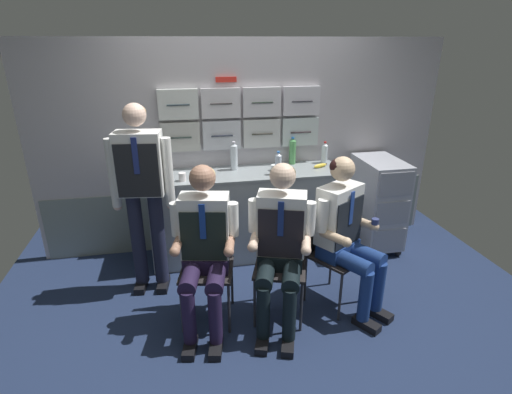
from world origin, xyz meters
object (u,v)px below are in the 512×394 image
service_trolley (377,202)px  crew_member_center (280,240)px  sparkling_bottle_green (278,164)px  folding_chair_right (329,243)px  snack_banana (320,166)px  folding_chair_left (208,254)px  crew_member_right (346,229)px  crew_member_left (204,243)px  folding_chair_center (281,252)px  paper_cup_blue (182,177)px  crew_member_standing (142,185)px

service_trolley → crew_member_center: (-1.33, -1.01, 0.20)m
crew_member_center → sparkling_bottle_green: bearing=77.0°
folding_chair_right → snack_banana: snack_banana is taller
service_trolley → sparkling_bottle_green: bearing=-179.7°
sparkling_bottle_green → snack_banana: 0.50m
folding_chair_left → folding_chair_right: bearing=-0.3°
folding_chair_left → crew_member_right: size_ratio=0.66×
folding_chair_left → crew_member_left: (-0.03, -0.16, 0.19)m
service_trolley → folding_chair_center: service_trolley is taller
crew_member_center → sparkling_bottle_green: crew_member_center is taller
service_trolley → crew_member_left: (-1.90, -0.94, 0.20)m
folding_chair_right → crew_member_right: crew_member_right is taller
folding_chair_left → crew_member_right: 1.12m
folding_chair_right → service_trolley: bearing=43.0°
folding_chair_center → sparkling_bottle_green: bearing=78.0°
folding_chair_center → crew_member_right: size_ratio=0.66×
paper_cup_blue → snack_banana: (1.39, 0.14, -0.02)m
folding_chair_left → folding_chair_center: size_ratio=1.00×
crew_member_standing → folding_chair_left: bearing=-42.8°
crew_member_right → sparkling_bottle_green: bearing=109.9°
crew_member_standing → paper_cup_blue: 0.46m
folding_chair_left → snack_banana: size_ratio=4.99×
service_trolley → paper_cup_blue: bearing=-179.2°
folding_chair_right → crew_member_right: bearing=-57.9°
folding_chair_right → folding_chair_left: bearing=179.7°
crew_member_center → crew_member_standing: bearing=146.3°
service_trolley → sparkling_bottle_green: (-1.10, -0.01, 0.49)m
service_trolley → crew_member_standing: size_ratio=0.59×
crew_member_standing → sparkling_bottle_green: 1.30m
crew_member_center → sparkling_bottle_green: 1.07m
service_trolley → crew_member_right: crew_member_right is taller
crew_member_left → service_trolley: bearing=26.4°
service_trolley → crew_member_standing: (-2.35, -0.33, 0.47)m
folding_chair_right → paper_cup_blue: (-1.17, 0.76, 0.41)m
folding_chair_right → crew_member_standing: bearing=163.0°
crew_member_left → snack_banana: bearing=39.7°
crew_member_left → crew_member_right: bearing=0.8°
folding_chair_center → folding_chair_right: 0.44m
service_trolley → folding_chair_right: (-0.85, -0.79, 0.01)m
folding_chair_right → paper_cup_blue: 1.45m
crew_member_right → crew_member_standing: crew_member_standing is taller
service_trolley → snack_banana: bearing=169.4°
crew_member_left → folding_chair_right: 1.07m
crew_member_standing → crew_member_right: bearing=-20.5°
crew_member_right → crew_member_standing: bearing=159.5°
sparkling_bottle_green → paper_cup_blue: bearing=-178.7°
sparkling_bottle_green → paper_cup_blue: size_ratio=2.91×
crew_member_right → paper_cup_blue: 1.56m
crew_member_left → crew_member_right: same height
folding_chair_center → crew_member_right: (0.51, -0.06, 0.19)m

